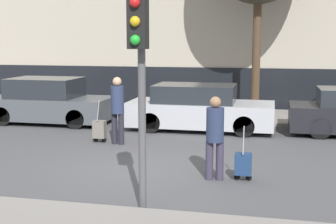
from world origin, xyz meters
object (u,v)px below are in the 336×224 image
Objects in this scene: parked_car_0 at (49,102)px; parked_car_1 at (199,109)px; pedestrian_left at (117,106)px; traffic_light at (139,59)px; trolley_right at (243,164)px; trolley_left at (100,129)px; pedestrian_right at (215,133)px.

parked_car_0 is 4.96m from parked_car_1.
pedestrian_left is 5.11m from traffic_light.
pedestrian_left reaches higher than trolley_right.
parked_car_1 reaches higher than trolley_left.
pedestrian_right reaches higher than trolley_left.
pedestrian_left reaches higher than parked_car_1.
traffic_light is at bearing -125.76° from trolley_right.
parked_car_0 is at bearing 137.68° from trolley_left.
pedestrian_right is (1.08, -4.97, 0.28)m from parked_car_1.
pedestrian_left reaches higher than parked_car_0.
traffic_light is (-0.92, -1.96, 1.49)m from pedestrian_right.
pedestrian_left reaches higher than pedestrian_right.
traffic_light is at bearing -56.95° from pedestrian_left.
trolley_left is (-0.54, 0.10, -0.65)m from pedestrian_left.
trolley_left is 4.69m from trolley_right.
trolley_left is (2.66, -2.43, -0.33)m from parked_car_0.
parked_car_0 reaches higher than parked_car_1.
trolley_right is (0.54, 0.08, -0.60)m from pedestrian_right.
traffic_light reaches higher than trolley_right.
parked_car_0 is 2.44× the size of pedestrian_right.
pedestrian_left is at bearing -38.20° from parked_car_0.
parked_car_1 is 7.16m from traffic_light.
pedestrian_left is (-1.75, -2.40, 0.36)m from parked_car_1.
parked_car_0 is 3.62m from trolley_left.
trolley_left is 0.69× the size of pedestrian_right.
traffic_light is (-1.47, -2.04, 2.09)m from trolley_right.
parked_car_1 is 5.09m from pedestrian_right.
traffic_light is at bearing -88.72° from parked_car_1.
trolley_right is at bearing -37.28° from parked_car_0.
traffic_light reaches higher than pedestrian_right.
parked_car_0 is at bearing 125.94° from traffic_light.
pedestrian_right reaches higher than parked_car_1.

